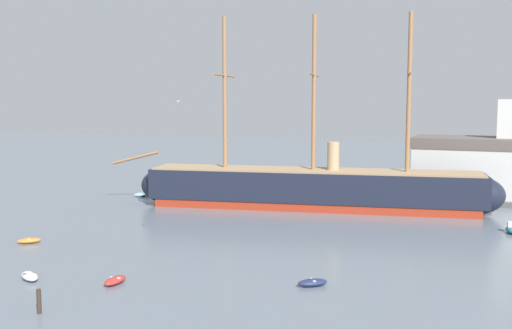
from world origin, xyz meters
TOP-DOWN VIEW (x-y plane):
  - tall_ship at (2.40, 57.53)m, footprint 56.94×16.30m
  - dinghy_foreground_left at (-9.84, 14.44)m, footprint 2.99×2.46m
  - dinghy_near_centre at (-2.20, 16.39)m, footprint 1.15×2.64m
  - dinghy_mid_left at (-19.82, 24.91)m, footprint 2.54×2.51m
  - dinghy_mid_right at (13.60, 22.44)m, footprint 2.76×2.57m
  - dinghy_far_left at (-26.41, 56.93)m, footprint 2.68×3.03m
  - motorboat_far_right at (29.01, 51.42)m, footprint 1.69×3.20m
  - mooring_piling_right_pair at (-3.01, 8.22)m, footprint 0.34×0.34m
  - seagull_in_flight at (-0.63, 24.92)m, footprint 0.85×0.96m

SIDE VIEW (x-z plane):
  - dinghy_mid_left at x=-19.82m, z-range 0.00..0.59m
  - dinghy_mid_right at x=13.60m, z-range 0.00..0.63m
  - dinghy_near_centre at x=-2.20m, z-range 0.00..0.63m
  - dinghy_foreground_left at x=-9.84m, z-range 0.00..0.66m
  - dinghy_far_left at x=-26.41m, z-range 0.00..0.67m
  - motorboat_far_right at x=29.01m, z-range -0.19..1.09m
  - mooring_piling_right_pair at x=-3.01m, z-range 0.00..1.85m
  - tall_ship at x=2.40m, z-range -10.80..16.81m
  - seagull_in_flight at x=-0.63m, z-range 15.52..15.65m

